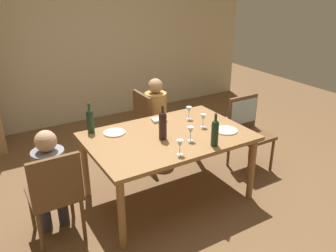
{
  "coord_description": "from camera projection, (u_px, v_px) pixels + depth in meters",
  "views": [
    {
      "loc": [
        -1.69,
        -2.81,
        2.27
      ],
      "look_at": [
        0.0,
        0.0,
        0.86
      ],
      "focal_mm": 37.13,
      "sensor_mm": 36.0,
      "label": 1
    }
  ],
  "objects": [
    {
      "name": "rear_room_partition",
      "position": [
        79.0,
        40.0,
        5.54
      ],
      "size": [
        6.4,
        0.12,
        2.7
      ],
      "primitive_type": "cube",
      "color": "beige",
      "rests_on": "ground_plane"
    },
    {
      "name": "chair_far_right",
      "position": [
        150.0,
        120.0,
        4.57
      ],
      "size": [
        0.44,
        0.44,
        0.92
      ],
      "rotation": [
        0.0,
        0.0,
        -1.57
      ],
      "color": "brown",
      "rests_on": "ground_plane"
    },
    {
      "name": "wine_bottle_short_olive",
      "position": [
        215.0,
        132.0,
        3.32
      ],
      "size": [
        0.07,
        0.07,
        0.33
      ],
      "color": "#19381E",
      "rests_on": "dining_table"
    },
    {
      "name": "wine_glass_centre",
      "position": [
        203.0,
        118.0,
        3.76
      ],
      "size": [
        0.07,
        0.07,
        0.15
      ],
      "color": "silver",
      "rests_on": "dining_table"
    },
    {
      "name": "wine_bottle_tall_green",
      "position": [
        163.0,
        125.0,
        3.46
      ],
      "size": [
        0.08,
        0.08,
        0.36
      ],
      "color": "black",
      "rests_on": "dining_table"
    },
    {
      "name": "dinner_plate_host",
      "position": [
        114.0,
        133.0,
        3.64
      ],
      "size": [
        0.23,
        0.23,
        0.01
      ],
      "primitive_type": "cylinder",
      "color": "silver",
      "rests_on": "dining_table"
    },
    {
      "name": "wine_glass_near_right",
      "position": [
        189.0,
        110.0,
        3.97
      ],
      "size": [
        0.07,
        0.07,
        0.15
      ],
      "color": "silver",
      "rests_on": "dining_table"
    },
    {
      "name": "dining_table",
      "position": [
        168.0,
        142.0,
        3.64
      ],
      "size": [
        1.67,
        1.11,
        0.76
      ],
      "color": "olive",
      "rests_on": "ground_plane"
    },
    {
      "name": "person_man_bearded",
      "position": [
        157.0,
        112.0,
        4.58
      ],
      "size": [
        0.33,
        0.29,
        1.09
      ],
      "rotation": [
        0.0,
        0.0,
        -1.57
      ],
      "color": "#33333D",
      "rests_on": "ground_plane"
    },
    {
      "name": "wine_glass_far",
      "position": [
        191.0,
        131.0,
        3.44
      ],
      "size": [
        0.07,
        0.07,
        0.15
      ],
      "color": "silver",
      "rests_on": "dining_table"
    },
    {
      "name": "folded_napkin",
      "position": [
        159.0,
        120.0,
        3.94
      ],
      "size": [
        0.18,
        0.15,
        0.03
      ],
      "primitive_type": "cube",
      "rotation": [
        0.0,
        0.0,
        -0.19
      ],
      "color": "beige",
      "rests_on": "dining_table"
    },
    {
      "name": "dinner_plate_guest_left",
      "position": [
        226.0,
        130.0,
        3.7
      ],
      "size": [
        0.24,
        0.24,
        0.01
      ],
      "primitive_type": "cylinder",
      "color": "white",
      "rests_on": "dining_table"
    },
    {
      "name": "wine_glass_near_left",
      "position": [
        180.0,
        144.0,
        3.16
      ],
      "size": [
        0.07,
        0.07,
        0.15
      ],
      "color": "silver",
      "rests_on": "dining_table"
    },
    {
      "name": "wine_bottle_dark_red",
      "position": [
        90.0,
        120.0,
        3.61
      ],
      "size": [
        0.07,
        0.07,
        0.33
      ],
      "color": "#19381E",
      "rests_on": "dining_table"
    },
    {
      "name": "person_woman_host",
      "position": [
        51.0,
        176.0,
        3.1
      ],
      "size": [
        0.28,
        0.33,
        1.08
      ],
      "color": "#33333D",
      "rests_on": "ground_plane"
    },
    {
      "name": "ground_plane",
      "position": [
        168.0,
        196.0,
        3.91
      ],
      "size": [
        10.0,
        10.0,
        0.0
      ],
      "primitive_type": "plane",
      "color": "brown"
    },
    {
      "name": "chair_left_end",
      "position": [
        55.0,
        191.0,
        3.05
      ],
      "size": [
        0.44,
        0.44,
        0.92
      ],
      "color": "brown",
      "rests_on": "ground_plane"
    },
    {
      "name": "chair_right_end",
      "position": [
        246.0,
        122.0,
        4.34
      ],
      "size": [
        0.44,
        0.46,
        0.92
      ],
      "rotation": [
        0.0,
        0.0,
        3.14
      ],
      "color": "brown",
      "rests_on": "ground_plane"
    }
  ]
}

